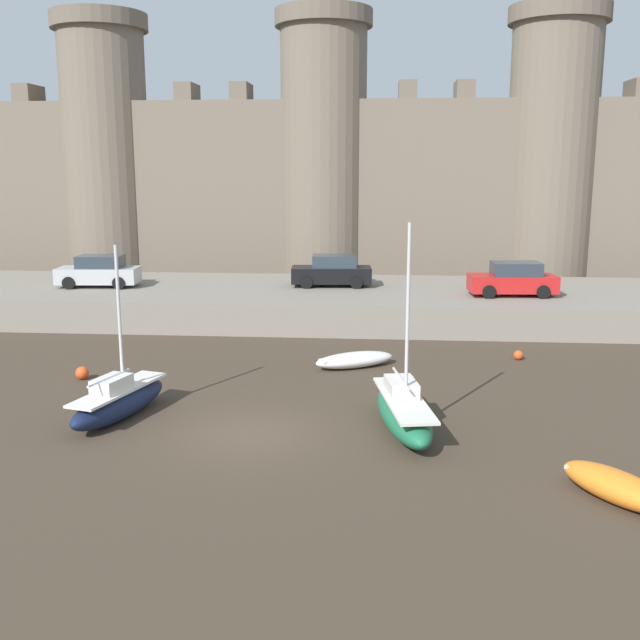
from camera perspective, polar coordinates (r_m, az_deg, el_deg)
ground_plane at (r=21.97m, az=-5.42°, el=-8.64°), size 160.00×160.00×0.00m
quay_road at (r=38.45m, az=-0.95°, el=1.38°), size 68.40×10.00×1.47m
castle at (r=48.42m, az=0.28°, el=11.45°), size 62.40×6.00×19.92m
sailboat_midflat_right at (r=23.78m, az=-15.07°, el=-5.94°), size 2.27×4.65×5.31m
sailboat_near_channel_left at (r=22.05m, az=6.36°, el=-6.92°), size 2.10×5.14×6.09m
rowboat_foreground_left at (r=18.91m, az=21.68°, el=-11.67°), size 2.58×3.02×0.72m
rowboat_midflat_left at (r=28.79m, az=2.65°, el=-3.02°), size 3.35×2.47×0.58m
mooring_buoy_near_shore at (r=30.92m, az=14.88°, el=-2.60°), size 0.38×0.38×0.38m
mooring_buoy_off_centre at (r=28.51m, az=-17.66°, el=-3.87°), size 0.48×0.48×0.48m
car_quay_west at (r=38.79m, az=0.93°, el=3.74°), size 4.21×2.10×1.62m
car_quay_east at (r=40.24m, az=-16.49°, el=3.55°), size 4.21×2.10×1.62m
car_quay_centre_east at (r=37.09m, az=14.51°, el=3.00°), size 4.21×2.10×1.62m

